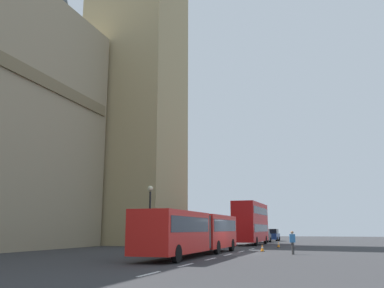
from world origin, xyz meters
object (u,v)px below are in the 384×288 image
object	(u,v)px
sedan_trailing	(273,235)
street_lamp	(150,213)
pedestrian_near_cones	(292,242)
double_decker_bus	(251,222)
sedan_lead	(263,236)
traffic_cone_middle	(279,244)
articulated_bus	(194,230)
traffic_cone_west	(262,248)

from	to	relation	value
sedan_trailing	street_lamp	bearing A→B (deg)	172.48
sedan_trailing	pedestrian_near_cones	distance (m)	35.29
double_decker_bus	sedan_lead	xyz separation A→B (m)	(9.28, 0.12, -1.80)
traffic_cone_middle	sedan_lead	bearing A→B (deg)	14.68
sedan_trailing	pedestrian_near_cones	size ratio (longest dim) A/B	2.60
articulated_bus	sedan_lead	distance (m)	31.07
articulated_bus	street_lamp	xyz separation A→B (m)	(2.31, 4.51, 1.31)
sedan_lead	traffic_cone_west	xyz separation A→B (m)	(-24.05, -3.76, -0.63)
sedan_lead	street_lamp	xyz separation A→B (m)	(-28.75, 4.38, 2.14)
sedan_lead	traffic_cone_middle	xyz separation A→B (m)	(-15.47, -4.05, -0.63)
traffic_cone_west	pedestrian_near_cones	xyz separation A→B (m)	(-3.40, -2.79, 0.63)
traffic_cone_middle	street_lamp	bearing A→B (deg)	147.59
traffic_cone_west	street_lamp	size ratio (longest dim) A/B	0.11
double_decker_bus	pedestrian_near_cones	world-z (taller)	double_decker_bus
sedan_lead	traffic_cone_west	distance (m)	24.35
double_decker_bus	street_lamp	bearing A→B (deg)	166.97
articulated_bus	traffic_cone_west	xyz separation A→B (m)	(7.01, -3.64, -1.46)
double_decker_bus	sedan_lead	bearing A→B (deg)	0.76
street_lamp	articulated_bus	bearing A→B (deg)	-117.09
sedan_trailing	pedestrian_near_cones	xyz separation A→B (m)	(-34.74, -6.18, -0.00)
articulated_bus	street_lamp	bearing A→B (deg)	62.91
sedan_trailing	traffic_cone_middle	distance (m)	23.06
sedan_lead	pedestrian_near_cones	distance (m)	28.22
double_decker_bus	street_lamp	world-z (taller)	street_lamp
pedestrian_near_cones	traffic_cone_west	bearing A→B (deg)	39.37
articulated_bus	pedestrian_near_cones	bearing A→B (deg)	-60.70
sedan_trailing	traffic_cone_middle	xyz separation A→B (m)	(-22.76, -3.68, -0.63)
articulated_bus	traffic_cone_west	bearing A→B (deg)	-27.42
traffic_cone_middle	pedestrian_near_cones	distance (m)	12.25
traffic_cone_west	pedestrian_near_cones	bearing A→B (deg)	-140.63
sedan_trailing	street_lamp	xyz separation A→B (m)	(-36.04, 4.76, 2.14)
double_decker_bus	street_lamp	size ratio (longest dim) A/B	2.03
sedan_trailing	traffic_cone_west	world-z (taller)	sedan_trailing
sedan_lead	traffic_cone_west	size ratio (longest dim) A/B	7.59
articulated_bus	double_decker_bus	size ratio (longest dim) A/B	1.49
traffic_cone_west	articulated_bus	bearing A→B (deg)	152.58
street_lamp	pedestrian_near_cones	size ratio (longest dim) A/B	3.12
articulated_bus	sedan_trailing	bearing A→B (deg)	-0.37
double_decker_bus	traffic_cone_middle	bearing A→B (deg)	-147.58
sedan_lead	traffic_cone_middle	world-z (taller)	sedan_lead
articulated_bus	sedan_lead	world-z (taller)	articulated_bus
traffic_cone_west	traffic_cone_middle	distance (m)	8.58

